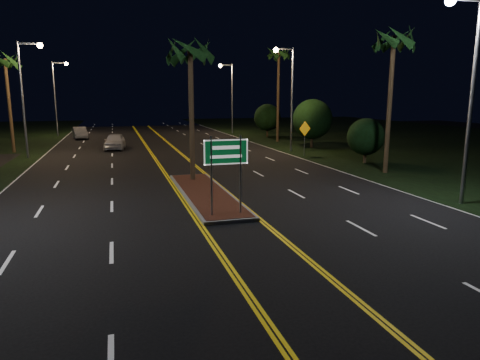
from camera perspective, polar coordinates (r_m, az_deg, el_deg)
name	(u,v)px	position (r m, az deg, el deg)	size (l,w,h in m)	color
ground	(247,239)	(14.96, 0.89, -7.88)	(120.00, 120.00, 0.00)	black
grass_right	(441,142)	(51.74, 25.24, 4.65)	(40.00, 110.00, 0.01)	black
median_island	(205,194)	(21.48, -4.65, -1.81)	(2.25, 10.25, 0.17)	gray
highway_sign	(226,159)	(17.02, -1.88, 2.77)	(1.80, 0.08, 3.20)	gray
streetlight_left_mid	(27,86)	(38.07, -26.57, 11.14)	(1.91, 0.44, 9.00)	gray
streetlight_left_far	(58,90)	(57.87, -23.15, 11.01)	(1.91, 0.44, 9.00)	gray
streetlight_right_near	(467,78)	(21.46, 27.98, 11.94)	(1.91, 0.44, 9.00)	gray
streetlight_right_mid	(288,87)	(38.49, 6.45, 12.21)	(1.91, 0.44, 9.00)	gray
streetlight_right_far	(229,90)	(57.46, -1.43, 11.88)	(1.91, 0.44, 9.00)	gray
palm_median	(190,51)	(24.50, -6.67, 16.67)	(2.40, 2.40, 8.30)	#382819
palm_left_far	(5,62)	(42.49, -28.86, 13.65)	(2.40, 2.40, 8.80)	#382819
palm_right_near	(394,41)	(29.03, 19.82, 17.09)	(2.40, 2.40, 9.30)	#382819
palm_right_far	(279,55)	(46.91, 5.19, 16.29)	(2.40, 2.40, 10.30)	#382819
shrub_near	(366,137)	(32.85, 16.43, 5.55)	(2.70, 2.70, 3.30)	#382819
shrub_mid	(312,119)	(41.75, 9.63, 8.01)	(3.78, 3.78, 4.62)	#382819
shrub_far	(267,117)	(52.74, 3.68, 8.33)	(3.24, 3.24, 3.96)	#382819
car_near	(115,140)	(41.77, -16.36, 5.14)	(2.21, 5.15, 1.72)	silver
car_far	(80,132)	(53.64, -20.58, 6.03)	(2.01, 4.70, 1.57)	#9DA0A6
warning_sign	(305,133)	(35.69, 8.63, 6.20)	(1.15, 0.41, 2.86)	gray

